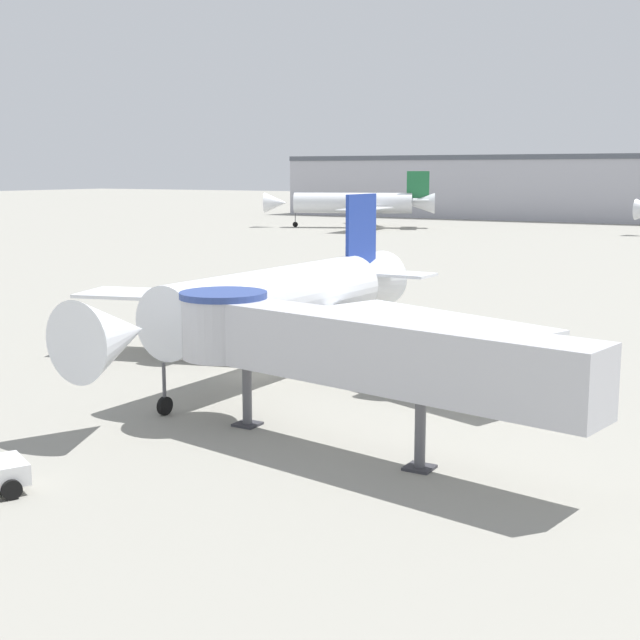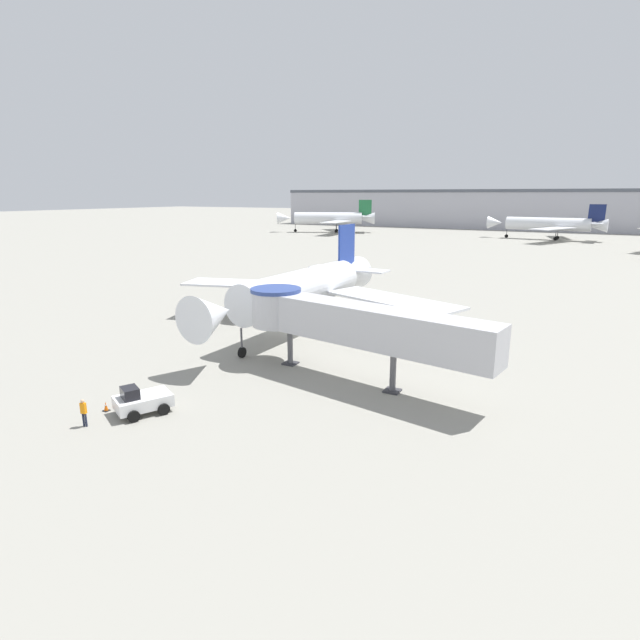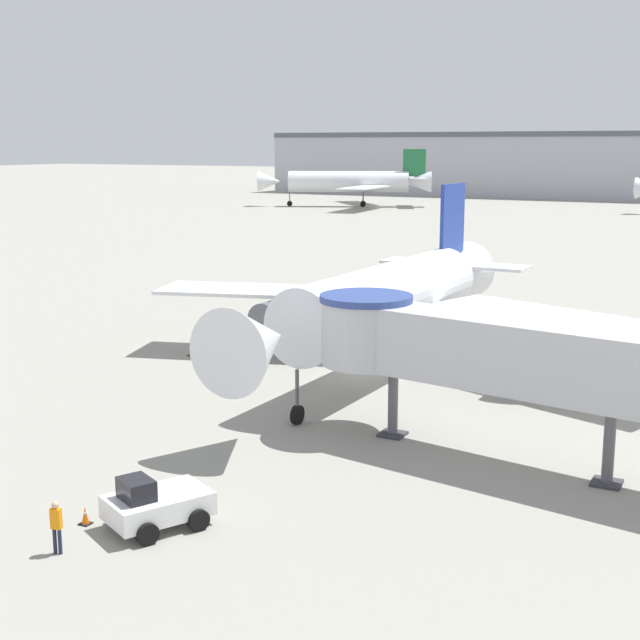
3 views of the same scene
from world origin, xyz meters
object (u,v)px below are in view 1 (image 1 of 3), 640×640
at_px(jet_bridge, 336,346).
at_px(background_jet_green_tail, 356,203).
at_px(traffic_cone_port_wing, 107,351).
at_px(main_airplane, 279,302).

relative_size(jet_bridge, background_jet_green_tail, 0.58).
height_order(jet_bridge, traffic_cone_port_wing, jet_bridge).
height_order(main_airplane, jet_bridge, main_airplane).
xyz_separation_m(jet_bridge, background_jet_green_tail, (-69.92, 132.35, 0.61)).
bearing_deg(background_jet_green_tail, main_airplane, 2.33).
distance_m(main_airplane, background_jet_green_tail, 136.34).
relative_size(main_airplane, background_jet_green_tail, 0.91).
bearing_deg(traffic_cone_port_wing, background_jet_green_tail, 111.27).
xyz_separation_m(main_airplane, traffic_cone_port_wing, (-12.50, -1.01, -3.96)).
distance_m(main_airplane, traffic_cone_port_wing, 13.15).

